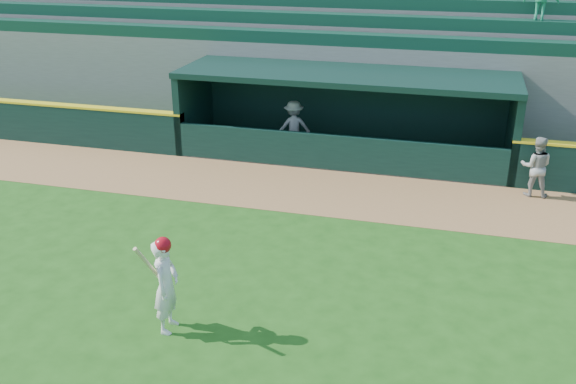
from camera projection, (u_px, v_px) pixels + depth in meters
name	position (u px, v px, depth m)	size (l,w,h in m)	color
ground	(265.00, 289.00, 11.85)	(120.00, 120.00, 0.00)	#1C4C13
warning_track	(322.00, 191.00, 16.21)	(40.00, 3.00, 0.01)	olive
dugout_player_front	(536.00, 167.00, 15.69)	(0.74, 0.58, 1.52)	gray
dugout_player_inside	(294.00, 127.00, 18.74)	(1.00, 0.58, 1.55)	#ACACA6
dugout	(347.00, 108.00, 18.46)	(9.40, 2.80, 2.46)	slate
stands	(373.00, 46.00, 22.13)	(34.50, 6.25, 7.40)	slate
batter_at_plate	(166.00, 284.00, 10.35)	(0.50, 0.78, 1.71)	silver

